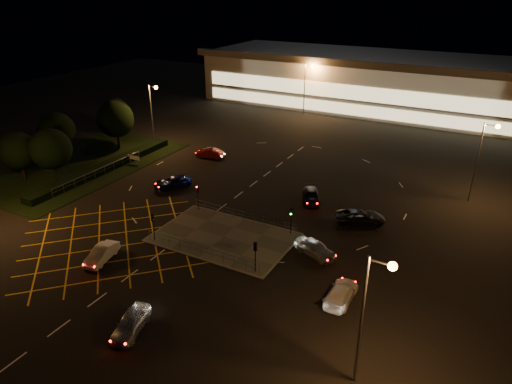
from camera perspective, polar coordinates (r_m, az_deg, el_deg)
The scene contains 26 objects.
ground at distance 51.26m, azimuth -4.78°, elevation -4.16°, with size 180.00×180.00×0.00m, color black.
pedestrian_island at distance 48.82m, azimuth -4.07°, elevation -5.65°, with size 14.00×9.00×0.12m, color #4C4944.
grass_verge at distance 72.73m, azimuth -21.03°, elevation 3.25°, with size 18.00×30.00×0.08m, color black.
hedge at distance 69.01m, azimuth -18.31°, elevation 2.94°, with size 2.00×26.00×1.00m, color black.
supermarket at distance 104.17m, azimuth 14.37°, elevation 13.33°, with size 72.00×26.50×10.50m.
streetlight_se at distance 29.92m, azimuth 14.10°, elevation -13.57°, with size 1.78×0.56×10.03m.
streetlight_nw at distance 75.78m, azimuth -12.75°, elevation 10.34°, with size 1.78×0.56×10.03m.
streetlight_ne at distance 60.12m, azimuth 26.50°, elevation 4.54°, with size 1.78×0.56×10.03m.
streetlight_far_left at distance 93.80m, azimuth 6.36°, elevation 13.51°, with size 1.78×0.56×10.03m.
signal_sw at distance 48.17m, azimuth -12.77°, elevation -3.56°, with size 0.28×0.30×3.15m.
signal_se at distance 42.06m, azimuth -0.08°, elevation -7.35°, with size 0.28×0.30×3.15m.
signal_nw at distance 53.70m, azimuth -7.31°, elevation -0.04°, with size 0.28×0.30×3.15m.
signal_ne at distance 48.30m, azimuth 4.43°, elevation -2.88°, with size 0.28×0.30×3.15m.
tree_a at distance 68.43m, azimuth -27.61°, elevation 4.57°, with size 5.04×5.04×6.86m.
tree_b at distance 74.31m, azimuth -23.64°, elevation 7.03°, with size 5.40×5.40×7.35m.
tree_c at distance 76.34m, azimuth -17.16°, elevation 8.70°, with size 5.76×5.76×7.84m.
tree_d at distance 84.78m, azimuth -17.18°, elevation 9.58°, with size 4.68×4.68×6.37m.
tree_e at distance 66.27m, azimuth -24.27°, elevation 4.92°, with size 5.40×5.40×7.35m.
car_near_silver at distance 37.96m, azimuth -15.39°, elevation -15.49°, with size 1.80×4.47×1.52m, color silver.
car_queue_white at distance 47.16m, azimuth -18.74°, elevation -7.33°, with size 1.51×4.32×1.42m, color white.
car_left_blue at distance 61.16m, azimuth -10.42°, elevation 1.21°, with size 2.27×4.92×1.37m, color #0E1856.
car_far_dkgrey at distance 56.72m, azimuth 6.91°, elevation -0.48°, with size 1.93×4.75×1.38m, color black.
car_right_silver at distance 45.79m, azimuth 7.42°, elevation -6.99°, with size 1.86×4.62×1.57m, color #B4B6BC.
car_circ_red at distance 70.78m, azimuth -5.76°, elevation 4.85°, with size 1.53×4.37×1.44m, color maroon.
car_east_grey at distance 52.50m, azimuth 12.93°, elevation -3.06°, with size 2.54×5.51×1.53m, color black.
car_approach_white at distance 40.33m, azimuth 10.59°, elevation -12.30°, with size 2.00×4.91×1.43m, color silver.
Camera 1 is at (24.95, -37.29, 24.79)m, focal length 32.00 mm.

